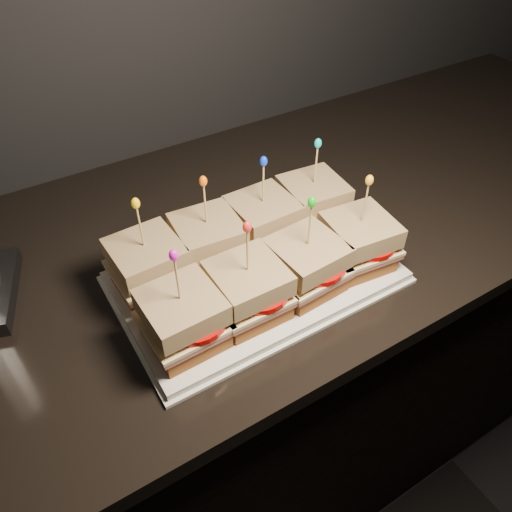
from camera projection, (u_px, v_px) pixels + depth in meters
cabinet at (186, 407)px, 1.17m from camera, size 2.47×0.65×0.89m
granite_slab at (161, 265)px, 0.86m from camera, size 2.51×0.69×0.03m
platter at (256, 277)px, 0.81m from camera, size 0.43×0.27×0.02m
platter_rim at (256, 280)px, 0.81m from camera, size 0.44×0.28×0.01m
sandwich_0_bread_bot at (151, 279)px, 0.77m from camera, size 0.10×0.10×0.03m
sandwich_0_ham at (149, 271)px, 0.76m from camera, size 0.11×0.11×0.01m
sandwich_0_cheese at (149, 268)px, 0.75m from camera, size 0.11×0.11×0.01m
sandwich_0_tomato at (157, 264)px, 0.75m from camera, size 0.10×0.10×0.01m
sandwich_0_bread_top at (146, 254)px, 0.73m from camera, size 0.10×0.10×0.03m
sandwich_0_pick at (141, 229)px, 0.70m from camera, size 0.00×0.00×0.09m
sandwich_0_frill at (136, 203)px, 0.67m from camera, size 0.01×0.01×0.02m
sandwich_1_bread_bot at (210, 256)px, 0.81m from camera, size 0.10×0.10×0.03m
sandwich_1_ham at (209, 248)px, 0.80m from camera, size 0.11×0.11×0.01m
sandwich_1_cheese at (209, 245)px, 0.79m from camera, size 0.12×0.11×0.01m
sandwich_1_tomato at (217, 241)px, 0.79m from camera, size 0.10×0.10×0.01m
sandwich_1_bread_top at (207, 231)px, 0.77m from camera, size 0.11×0.11×0.03m
sandwich_1_pick at (205, 206)px, 0.74m from camera, size 0.00×0.00×0.09m
sandwich_1_frill at (203, 181)px, 0.71m from camera, size 0.01×0.01×0.02m
sandwich_2_bread_bot at (263, 235)px, 0.85m from camera, size 0.10×0.10×0.03m
sandwich_2_ham at (263, 227)px, 0.84m from camera, size 0.11×0.11×0.01m
sandwich_2_cheese at (263, 224)px, 0.83m from camera, size 0.11×0.11×0.01m
sandwich_2_tomato at (271, 220)px, 0.83m from camera, size 0.10×0.10×0.01m
sandwich_2_bread_top at (263, 210)px, 0.81m from camera, size 0.10×0.10×0.03m
sandwich_2_pick at (263, 186)px, 0.78m from camera, size 0.00×0.00×0.09m
sandwich_2_frill at (264, 161)px, 0.75m from camera, size 0.01×0.01×0.02m
sandwich_3_bread_bot at (311, 216)px, 0.89m from camera, size 0.11×0.11×0.03m
sandwich_3_ham at (312, 208)px, 0.88m from camera, size 0.12×0.11×0.01m
sandwich_3_cheese at (312, 205)px, 0.87m from camera, size 0.12×0.11×0.01m
sandwich_3_tomato at (320, 201)px, 0.87m from camera, size 0.10×0.10×0.01m
sandwich_3_bread_top at (314, 191)px, 0.85m from camera, size 0.11×0.11×0.03m
sandwich_3_pick at (316, 168)px, 0.82m from camera, size 0.00×0.00×0.09m
sandwich_3_frill at (318, 143)px, 0.79m from camera, size 0.01×0.01×0.02m
sandwich_4_bread_bot at (185, 333)px, 0.69m from camera, size 0.10×0.10×0.03m
sandwich_4_ham at (184, 324)px, 0.68m from camera, size 0.11×0.11×0.01m
sandwich_4_cheese at (183, 321)px, 0.68m from camera, size 0.11×0.11×0.01m
sandwich_4_tomato at (193, 317)px, 0.67m from camera, size 0.10×0.10×0.01m
sandwich_4_bread_top at (181, 307)px, 0.66m from camera, size 0.10×0.10×0.03m
sandwich_4_pick at (178, 282)px, 0.63m from camera, size 0.00×0.00×0.09m
sandwich_4_frill at (174, 255)px, 0.59m from camera, size 0.01×0.01×0.02m
sandwich_5_bread_bot at (248, 304)px, 0.73m from camera, size 0.10×0.10×0.03m
sandwich_5_ham at (248, 296)px, 0.72m from camera, size 0.11×0.10×0.01m
sandwich_5_cheese at (248, 292)px, 0.72m from camera, size 0.11×0.11×0.01m
sandwich_5_tomato at (257, 288)px, 0.71m from camera, size 0.10×0.10×0.01m
sandwich_5_bread_top at (248, 278)px, 0.70m from camera, size 0.10×0.10×0.03m
sandwich_5_pick at (247, 253)px, 0.66m from camera, size 0.00×0.00×0.09m
sandwich_5_frill at (247, 227)px, 0.63m from camera, size 0.01×0.01×0.02m
sandwich_6_bread_bot at (305, 278)px, 0.77m from camera, size 0.10×0.10×0.03m
sandwich_6_ham at (306, 270)px, 0.76m from camera, size 0.11×0.11×0.01m
sandwich_6_cheese at (306, 267)px, 0.76m from camera, size 0.12×0.11×0.01m
sandwich_6_tomato at (315, 263)px, 0.75m from camera, size 0.10×0.10×0.01m
sandwich_6_bread_top at (307, 253)px, 0.74m from camera, size 0.11×0.11×0.03m
sandwich_6_pick at (309, 228)px, 0.70m from camera, size 0.00×0.00×0.09m
sandwich_6_frill at (312, 202)px, 0.67m from camera, size 0.01×0.01×0.02m
sandwich_7_bread_bot at (356, 255)px, 0.81m from camera, size 0.11×0.11×0.03m
sandwich_7_ham at (357, 247)px, 0.80m from camera, size 0.12×0.11×0.01m
sandwich_7_cheese at (358, 244)px, 0.79m from camera, size 0.12×0.12×0.01m
sandwich_7_tomato at (367, 240)px, 0.79m from camera, size 0.10×0.10×0.01m
sandwich_7_bread_top at (360, 230)px, 0.78m from camera, size 0.11×0.11×0.03m
sandwich_7_pick at (365, 206)px, 0.74m from camera, size 0.00×0.00×0.09m
sandwich_7_frill at (369, 180)px, 0.71m from camera, size 0.01×0.01×0.02m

